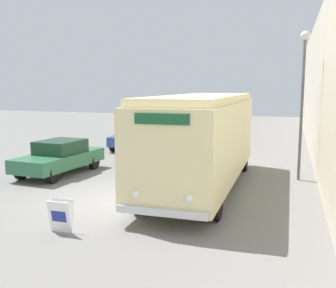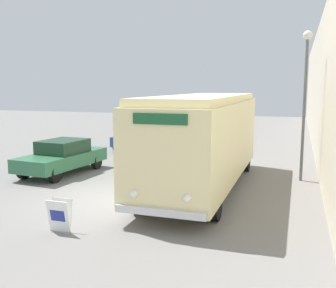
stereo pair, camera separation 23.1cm
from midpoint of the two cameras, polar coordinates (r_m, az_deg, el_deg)
The scene contains 8 objects.
ground_plane at distance 13.57m, azimuth -8.47°, elevation -7.99°, with size 80.00×80.00×0.00m, color slate.
building_wall_right at distance 21.62m, azimuth 21.71°, elevation 7.51°, with size 0.30×60.00×7.40m.
vintage_bus at distance 14.64m, azimuth 5.69°, elevation 1.01°, with size 2.63×9.87×3.48m.
sign_board at distance 10.85m, azimuth -14.87°, elevation -10.07°, with size 0.62×0.33×0.87m.
streetlamp at distance 16.55m, azimuth 19.69°, elevation 8.21°, with size 0.36×0.36×5.94m.
parked_car_near at distance 17.78m, azimuth -14.74°, elevation -1.75°, with size 2.26×4.48×1.48m.
parked_car_mid at distance 24.48m, azimuth -4.08°, elevation 1.18°, with size 2.27×4.63×1.44m.
parked_car_far at distance 30.95m, azimuth -0.17°, elevation 2.70°, with size 2.00×4.68×1.44m.
Camera 2 is at (6.05, -11.55, 3.80)m, focal length 42.00 mm.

